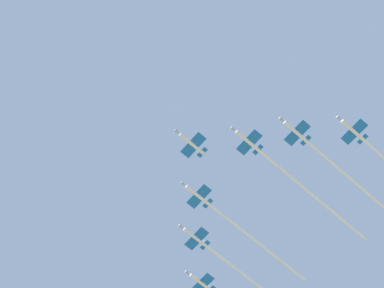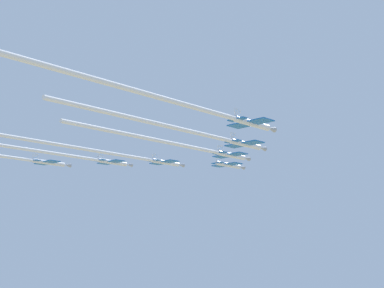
% 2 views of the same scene
% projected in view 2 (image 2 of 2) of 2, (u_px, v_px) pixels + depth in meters
% --- Properties ---
extents(jet_lead, '(12.78, 9.97, 2.72)m').
position_uv_depth(jet_lead, '(229.00, 165.00, 158.02)').
color(jet_lead, white).
extents(jet_port_inner, '(58.75, 29.39, 2.72)m').
position_uv_depth(jet_port_inner, '(118.00, 154.00, 144.59)').
color(jet_port_inner, white).
extents(jet_starboard_inner, '(54.04, 27.17, 2.72)m').
position_uv_depth(jet_starboard_inner, '(190.00, 147.00, 128.39)').
color(jet_starboard_inner, white).
extents(jet_port_outer, '(63.73, 31.74, 2.72)m').
position_uv_depth(jet_port_outer, '(53.00, 153.00, 144.75)').
color(jet_port_outer, white).
extents(jet_starboard_outer, '(55.21, 27.72, 2.72)m').
position_uv_depth(jet_starboard_outer, '(198.00, 133.00, 112.18)').
color(jet_starboard_outer, white).
extents(jet_port_trail, '(66.25, 32.92, 2.72)m').
position_uv_depth(jet_port_trail, '(174.00, 101.00, 89.93)').
color(jet_port_trail, white).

